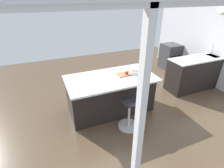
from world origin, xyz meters
The scene contains 10 objects.
ground_plane centered at (0.00, 0.00, 0.00)m, with size 8.19×8.19×0.00m, color brown.
window_panel_rear centered at (0.00, 2.54, 1.14)m, with size 6.30×0.12×2.63m.
interior_partition_left centered at (-3.15, 0.00, 1.32)m, with size 0.15×5.09×2.63m.
sink_cabinet centered at (-2.80, 0.08, 0.47)m, with size 2.35×0.60×1.21m.
oven_range centered at (-2.80, -1.45, 0.45)m, with size 0.60×0.61×0.90m.
kitchen_island centered at (0.24, 0.17, 0.45)m, with size 1.96×1.05×0.88m.
stool_by_window centered at (0.11, 0.88, 0.30)m, with size 0.44×0.44×0.64m.
cutting_board centered at (-0.12, 0.19, 0.89)m, with size 0.36×0.24×0.02m, color olive.
apple_red centered at (-0.13, 0.23, 0.94)m, with size 0.08×0.08×0.08m, color red.
fruit_bowl centered at (-0.35, 0.24, 0.92)m, with size 0.22×0.22×0.07m.
Camera 1 is at (1.50, 3.33, 2.51)m, focal length 27.37 mm.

